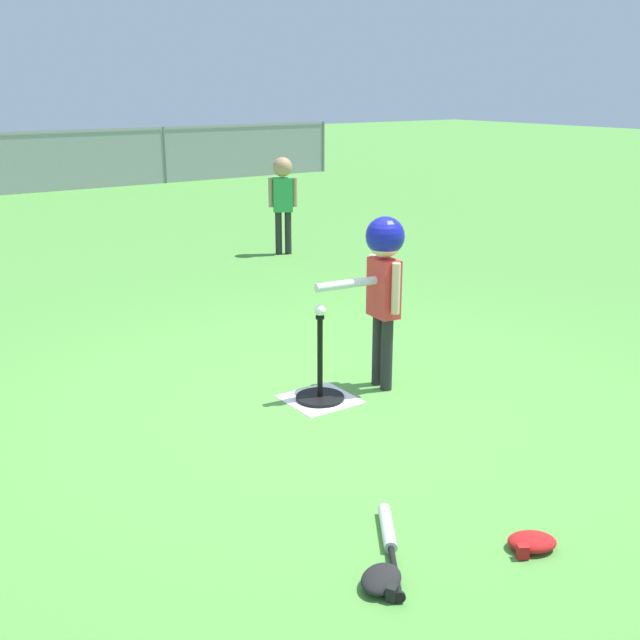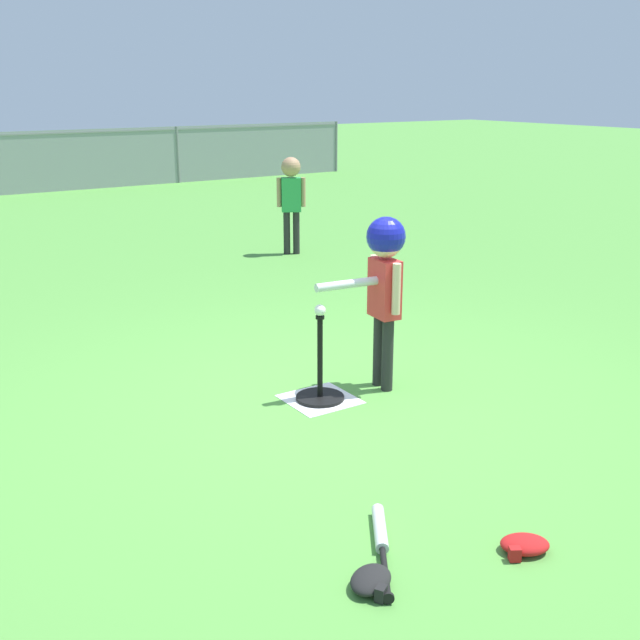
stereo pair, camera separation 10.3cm
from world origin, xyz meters
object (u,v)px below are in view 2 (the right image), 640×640
Objects in this scene: glove_by_plate at (524,545)px; glove_near_bats at (371,580)px; baseball_on_tee at (320,310)px; batter_child at (384,268)px; spare_bat_silver at (381,537)px; batting_tee at (320,387)px; fielder_near_right at (291,192)px.

glove_by_plate is 0.75m from glove_near_bats.
batter_child is at bearing -5.97° from baseball_on_tee.
baseball_on_tee is at bearing 84.15° from glove_by_plate.
baseball_on_tee is 1.80m from spare_bat_silver.
baseball_on_tee reaches higher than glove_by_plate.
batter_child is (0.47, -0.05, 0.22)m from baseball_on_tee.
fielder_near_right is (2.24, 4.04, 0.67)m from batting_tee.
fielder_near_right is at bearing 61.51° from glove_near_bats.
baseball_on_tee reaches higher than batting_tee.
batter_child is at bearing 52.32° from spare_bat_silver.
baseball_on_tee is 2.11m from glove_near_bats.
batter_child is 1.01× the size of fielder_near_right.
fielder_near_right reaches higher than glove_by_plate.
batter_child is at bearing -113.39° from fielder_near_right.
baseball_on_tee is (-0.00, 0.00, 0.53)m from batting_tee.
glove_by_plate is at bearing -95.85° from baseball_on_tee.
spare_bat_silver is 2.23× the size of glove_by_plate.
baseball_on_tee reaches higher than spare_bat_silver.
glove_by_plate is at bearing -95.85° from batting_tee.
batting_tee is 4.67m from fielder_near_right.
glove_near_bats is (-0.93, -1.80, -0.05)m from batting_tee.
glove_by_plate is at bearing -112.14° from fielder_near_right.
fielder_near_right is at bearing 60.98° from baseball_on_tee.
batting_tee reaches higher than spare_bat_silver.
batter_child is 1.95× the size of spare_bat_silver.
fielder_near_right is 4.31× the size of glove_by_plate.
fielder_near_right is at bearing 62.34° from spare_bat_silver.
batting_tee reaches higher than glove_by_plate.
spare_bat_silver is 2.23× the size of glove_near_bats.
batting_tee is at bearing 84.15° from glove_by_plate.
glove_near_bats is (-1.40, -1.75, -0.80)m from batter_child.
baseball_on_tee is at bearing -119.02° from fielder_near_right.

